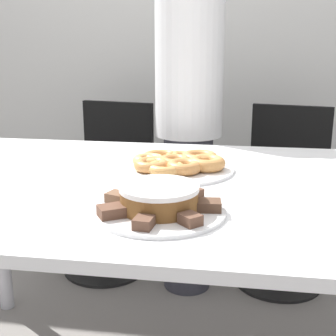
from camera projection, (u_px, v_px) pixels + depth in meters
The scene contains 24 objects.
wall_back at pixel (202, 19), 2.79m from camera, with size 8.00×0.05×2.60m.
table at pixel (152, 207), 1.40m from camera, with size 1.66×1.05×0.78m.
person_standing at pixel (189, 122), 2.12m from camera, with size 0.30×0.30×1.55m.
office_chair_left at pixel (108, 193), 2.45m from camera, with size 0.51×0.51×0.87m.
office_chair_right at pixel (283, 202), 2.32m from camera, with size 0.52×0.52×0.87m.
plate_cake at pixel (159, 211), 1.13m from camera, with size 0.32×0.32×0.01m.
plate_donuts at pixel (175, 168), 1.50m from camera, with size 0.38×0.38×0.01m.
frosted_cake at pixel (159, 197), 1.12m from camera, with size 0.19×0.19×0.06m.
lamington_0 at pixel (111, 211), 1.08m from camera, with size 0.08×0.07×0.03m.
lamington_1 at pixel (144, 223), 1.01m from camera, with size 0.04×0.05×0.02m.
lamington_2 at pixel (190, 219), 1.03m from camera, with size 0.06×0.06×0.02m.
lamington_3 at pixel (209, 205), 1.12m from camera, with size 0.06×0.06×0.02m.
lamington_4 at pixel (190, 193), 1.21m from camera, with size 0.07×0.08×0.02m.
lamington_5 at pixel (152, 190), 1.24m from camera, with size 0.07×0.07×0.02m.
lamington_6 at pixel (118, 197), 1.18m from camera, with size 0.07×0.06×0.02m.
donut_0 at pixel (175, 162), 1.50m from camera, with size 0.11×0.11×0.04m.
donut_1 at pixel (207, 163), 1.47m from camera, with size 0.12×0.12×0.04m.
donut_2 at pixel (199, 158), 1.54m from camera, with size 0.12×0.12×0.04m.
donut_3 at pixel (180, 157), 1.57m from camera, with size 0.10×0.10×0.03m.
donut_4 at pixel (161, 157), 1.57m from camera, with size 0.12×0.12×0.03m.
donut_5 at pixel (149, 160), 1.52m from camera, with size 0.10×0.10×0.03m.
donut_6 at pixel (152, 165), 1.46m from camera, with size 0.11×0.11×0.03m.
donut_7 at pixel (165, 168), 1.43m from camera, with size 0.12×0.12×0.03m.
donut_8 at pixel (184, 167), 1.43m from camera, with size 0.11×0.11×0.04m.
Camera 1 is at (0.25, -1.30, 1.18)m, focal length 50.00 mm.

